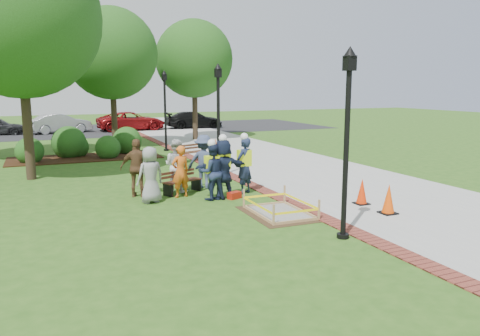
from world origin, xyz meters
name	(u,v)px	position (x,y,z in m)	size (l,w,h in m)	color
ground	(241,212)	(0.00, 0.00, 0.00)	(100.00, 100.00, 0.00)	#285116
sidewalk	(253,154)	(5.00, 10.00, 0.01)	(6.00, 60.00, 0.02)	#9E9E99
brick_edging	(192,158)	(1.75, 10.00, 0.01)	(0.50, 60.00, 0.03)	maroon
mulch_bed	(85,158)	(-3.00, 12.00, 0.02)	(7.00, 3.00, 0.05)	#381E0F
parking_lot	(107,130)	(0.00, 27.00, 0.00)	(36.00, 12.00, 0.01)	black
wet_concrete_pad	(280,205)	(0.89, -0.61, 0.23)	(1.74, 2.33, 0.55)	#47331E
bench_near	(182,186)	(-0.83, 2.83, 0.23)	(1.41, 0.92, 0.73)	#552D1D
bench_far	(190,156)	(1.32, 8.91, 0.25)	(1.53, 0.92, 0.79)	brown
cone_front	(389,200)	(3.56, -1.81, 0.40)	(0.42, 0.42, 0.83)	black
cone_back	(362,192)	(3.56, -0.67, 0.38)	(0.39, 0.39, 0.78)	black
cone_far	(216,147)	(3.16, 10.51, 0.39)	(0.41, 0.41, 0.81)	black
toolbox	(234,195)	(0.43, 1.48, 0.11)	(0.42, 0.23, 0.21)	#A71D0C
lamp_near	(347,129)	(1.25, -3.00, 2.48)	(0.28, 0.28, 4.26)	black
lamp_mid	(218,112)	(1.25, 5.00, 2.48)	(0.28, 0.28, 4.26)	black
lamp_far	(165,104)	(1.25, 13.00, 2.48)	(0.28, 0.28, 4.26)	black
tree_left	(19,17)	(-5.34, 7.31, 5.81)	(5.71, 5.71, 8.67)	#3D2D1E
tree_back	(111,54)	(-1.04, 15.53, 5.20)	(5.05, 5.05, 7.73)	#3D2D1E
tree_right	(194,59)	(4.39, 17.62, 5.14)	(4.93, 4.93, 7.62)	#3D2D1E
shrub_a	(30,163)	(-5.43, 11.50, 0.00)	(1.25, 1.25, 1.25)	#1F4413
shrub_b	(70,157)	(-3.67, 12.65, 0.00)	(1.65, 1.65, 1.65)	#1F4413
shrub_c	(108,158)	(-1.98, 11.49, 0.00)	(1.20, 1.20, 1.20)	#1F4413
shrub_d	(128,153)	(-0.84, 12.83, 0.00)	(1.49, 1.49, 1.49)	#1F4413
shrub_e	(77,157)	(-3.31, 12.65, 0.00)	(1.14, 1.14, 1.14)	#1F4413
casual_person_a	(150,175)	(-2.03, 2.01, 0.84)	(0.60, 0.46, 1.67)	gray
casual_person_b	(180,172)	(-1.02, 2.34, 0.81)	(0.57, 0.42, 1.62)	#D65D19
casual_person_c	(176,166)	(-0.92, 3.15, 0.86)	(0.63, 0.65, 1.73)	silver
casual_person_d	(138,168)	(-2.22, 2.94, 0.91)	(0.67, 0.55, 1.82)	brown
casual_person_e	(204,162)	(0.09, 3.31, 0.90)	(0.69, 0.63, 1.81)	#394564
hivis_worker_a	(223,167)	(0.14, 1.67, 0.98)	(0.63, 0.45, 1.99)	#181B40
hivis_worker_b	(244,164)	(1.00, 2.02, 0.97)	(0.69, 0.61, 1.96)	#17193E
hivis_worker_c	(212,170)	(-0.24, 1.63, 0.92)	(0.56, 0.37, 1.86)	#181A3E
parked_car_b	(61,133)	(-3.49, 25.73, 0.00)	(4.77, 2.08, 1.56)	#A4A3A8
parked_car_c	(132,130)	(1.76, 25.80, 0.00)	(4.88, 2.12, 1.59)	maroon
parked_car_d	(194,128)	(6.93, 25.84, 0.00)	(4.57, 1.99, 1.49)	black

